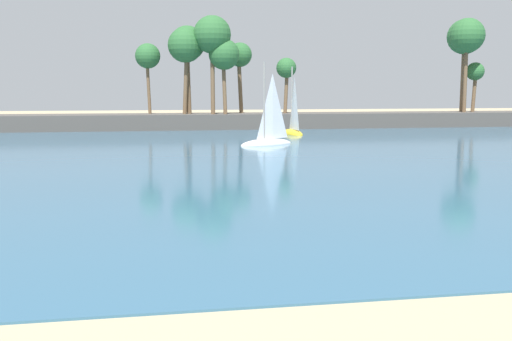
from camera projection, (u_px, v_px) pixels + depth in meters
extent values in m
cube|color=#33607F|center=(188.00, 135.00, 60.54)|extent=(220.00, 97.53, 0.06)
cube|color=#514C47|center=(184.00, 122.00, 68.98)|extent=(93.01, 6.00, 1.80)
cylinder|color=brown|center=(224.00, 84.00, 67.72)|extent=(0.61, 0.75, 6.76)
sphere|color=#2D6633|center=(224.00, 54.00, 67.26)|extent=(3.49, 3.49, 3.49)
cylinder|color=brown|center=(474.00, 92.00, 74.76)|extent=(0.74, 0.58, 5.06)
sphere|color=#2D6633|center=(475.00, 71.00, 74.42)|extent=(2.25, 2.25, 2.25)
cylinder|color=brown|center=(465.00, 74.00, 73.01)|extent=(0.49, 0.59, 9.31)
sphere|color=#2D6633|center=(467.00, 35.00, 72.37)|extent=(4.19, 4.19, 4.19)
cylinder|color=brown|center=(186.00, 80.00, 67.93)|extent=(0.83, 0.70, 7.81)
sphere|color=#2D6633|center=(185.00, 45.00, 67.40)|extent=(3.96, 3.96, 3.96)
cylinder|color=brown|center=(213.00, 75.00, 67.49)|extent=(0.50, 0.69, 8.93)
sphere|color=#2D6633|center=(212.00, 34.00, 66.89)|extent=(4.25, 4.25, 4.25)
cylinder|color=brown|center=(188.00, 79.00, 68.64)|extent=(0.75, 0.60, 8.05)
sphere|color=#2D6633|center=(187.00, 43.00, 68.10)|extent=(4.01, 4.01, 4.01)
cylinder|color=brown|center=(240.00, 84.00, 70.69)|extent=(0.78, 0.48, 6.87)
sphere|color=#2D6633|center=(240.00, 55.00, 70.23)|extent=(2.86, 2.86, 2.86)
cylinder|color=brown|center=(463.00, 74.00, 74.64)|extent=(0.64, 0.68, 9.31)
sphere|color=#2D6633|center=(465.00, 37.00, 74.01)|extent=(4.33, 4.33, 4.33)
cylinder|color=brown|center=(148.00, 85.00, 68.75)|extent=(0.58, 0.57, 6.63)
sphere|color=#2D6633|center=(148.00, 56.00, 68.30)|extent=(2.87, 2.87, 2.87)
cylinder|color=brown|center=(286.00, 91.00, 70.47)|extent=(0.71, 0.68, 5.34)
sphere|color=#2D6633|center=(286.00, 68.00, 70.11)|extent=(2.36, 2.36, 2.36)
ellipsoid|color=white|center=(266.00, 145.00, 49.49)|extent=(5.20, 3.50, 1.01)
cylinder|color=gray|center=(264.00, 101.00, 48.85)|extent=(0.15, 0.15, 6.30)
pyramid|color=silver|center=(272.00, 106.00, 49.40)|extent=(2.12, 1.10, 5.35)
ellipsoid|color=yellow|center=(292.00, 134.00, 61.18)|extent=(1.90, 5.17, 1.01)
cylinder|color=gray|center=(292.00, 98.00, 60.92)|extent=(0.15, 0.15, 6.34)
pyramid|color=white|center=(294.00, 103.00, 60.16)|extent=(0.33, 2.29, 5.39)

